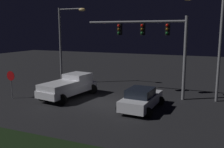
{
  "coord_description": "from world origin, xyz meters",
  "views": [
    {
      "loc": [
        7.91,
        -16.74,
        5.38
      ],
      "look_at": [
        0.47,
        0.87,
        2.07
      ],
      "focal_mm": 40.13,
      "sensor_mm": 36.0,
      "label": 1
    }
  ],
  "objects_px": {
    "traffic_signal_gantry": "(154,37)",
    "stop_sign": "(11,79)",
    "pickup_truck": "(70,85)",
    "street_lamp_left": "(66,36)",
    "street_lamp_right": "(212,35)",
    "car_sedan": "(141,99)"
  },
  "relations": [
    {
      "from": "traffic_signal_gantry",
      "to": "stop_sign",
      "type": "relative_size",
      "value": 3.73
    },
    {
      "from": "pickup_truck",
      "to": "street_lamp_left",
      "type": "xyz_separation_m",
      "value": [
        -3.06,
        4.27,
        3.88
      ]
    },
    {
      "from": "traffic_signal_gantry",
      "to": "street_lamp_left",
      "type": "distance_m",
      "value": 9.45
    },
    {
      "from": "street_lamp_left",
      "to": "street_lamp_right",
      "type": "bearing_deg",
      "value": -4.43
    },
    {
      "from": "traffic_signal_gantry",
      "to": "street_lamp_right",
      "type": "xyz_separation_m",
      "value": [
        4.28,
        0.51,
        0.2
      ]
    },
    {
      "from": "car_sedan",
      "to": "pickup_truck",
      "type": "bearing_deg",
      "value": 84.64
    },
    {
      "from": "pickup_truck",
      "to": "stop_sign",
      "type": "bearing_deg",
      "value": 127.57
    },
    {
      "from": "street_lamp_right",
      "to": "street_lamp_left",
      "type": "bearing_deg",
      "value": 175.57
    },
    {
      "from": "pickup_truck",
      "to": "car_sedan",
      "type": "xyz_separation_m",
      "value": [
        6.36,
        -0.94,
        -0.26
      ]
    },
    {
      "from": "traffic_signal_gantry",
      "to": "street_lamp_left",
      "type": "height_order",
      "value": "street_lamp_left"
    },
    {
      "from": "car_sedan",
      "to": "street_lamp_right",
      "type": "height_order",
      "value": "street_lamp_right"
    },
    {
      "from": "street_lamp_left",
      "to": "traffic_signal_gantry",
      "type": "bearing_deg",
      "value": -9.51
    },
    {
      "from": "street_lamp_right",
      "to": "pickup_truck",
      "type": "bearing_deg",
      "value": -163.06
    },
    {
      "from": "pickup_truck",
      "to": "car_sedan",
      "type": "height_order",
      "value": "pickup_truck"
    },
    {
      "from": "street_lamp_right",
      "to": "stop_sign",
      "type": "height_order",
      "value": "street_lamp_right"
    },
    {
      "from": "pickup_truck",
      "to": "street_lamp_right",
      "type": "relative_size",
      "value": 0.7
    },
    {
      "from": "car_sedan",
      "to": "stop_sign",
      "type": "height_order",
      "value": "stop_sign"
    },
    {
      "from": "car_sedan",
      "to": "street_lamp_right",
      "type": "bearing_deg",
      "value": -42.18
    },
    {
      "from": "car_sedan",
      "to": "traffic_signal_gantry",
      "type": "bearing_deg",
      "value": 4.51
    },
    {
      "from": "pickup_truck",
      "to": "traffic_signal_gantry",
      "type": "bearing_deg",
      "value": -58.7
    },
    {
      "from": "street_lamp_right",
      "to": "stop_sign",
      "type": "distance_m",
      "value": 15.96
    },
    {
      "from": "traffic_signal_gantry",
      "to": "stop_sign",
      "type": "xyz_separation_m",
      "value": [
        -10.28,
        -4.99,
        -3.34
      ]
    }
  ]
}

